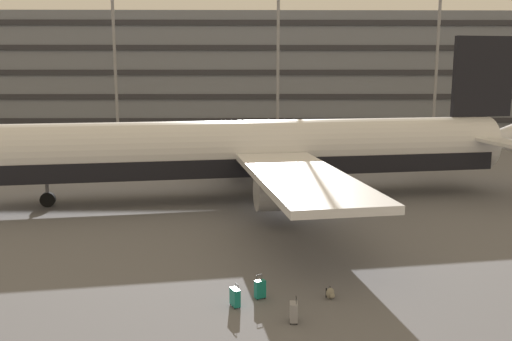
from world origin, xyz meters
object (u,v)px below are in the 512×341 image
at_px(airliner, 257,151).
at_px(suitcase_purple, 294,312).
at_px(suitcase_black, 235,297).
at_px(suitcase_large, 260,289).
at_px(backpack_red, 330,294).

distance_m(airliner, suitcase_purple, 18.18).
xyz_separation_m(suitcase_purple, suitcase_black, (-1.96, 1.24, -0.01)).
height_order(airliner, suitcase_purple, airliner).
relative_size(suitcase_purple, suitcase_large, 0.97).
distance_m(airliner, suitcase_large, 16.26).
distance_m(suitcase_black, suitcase_large, 1.12).
bearing_deg(backpack_red, suitcase_large, 178.75).
height_order(suitcase_black, suitcase_large, suitcase_large).
relative_size(suitcase_black, suitcase_large, 0.92).
xyz_separation_m(airliner, backpack_red, (2.41, -16.08, -2.92)).
bearing_deg(suitcase_large, suitcase_purple, -60.94).
height_order(airliner, suitcase_large, airliner).
bearing_deg(airliner, backpack_red, -81.49).
xyz_separation_m(airliner, suitcase_black, (-1.04, -16.70, -2.76)).
bearing_deg(airliner, suitcase_black, -93.58).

